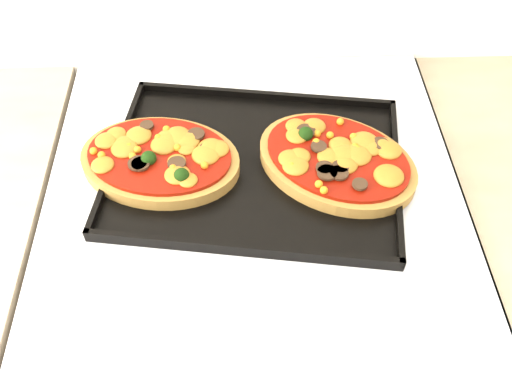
{
  "coord_description": "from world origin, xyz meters",
  "views": [
    {
      "loc": [
        -0.01,
        1.17,
        1.53
      ],
      "look_at": [
        0.01,
        1.68,
        0.92
      ],
      "focal_mm": 40.0,
      "sensor_mm": 36.0,
      "label": 1
    }
  ],
  "objects_px": {
    "stove": "(255,331)",
    "pizza_right": "(337,159)",
    "baking_tray": "(255,165)",
    "pizza_left": "(160,158)"
  },
  "relations": [
    {
      "from": "baking_tray",
      "to": "pizza_right",
      "type": "xyz_separation_m",
      "value": [
        0.12,
        -0.01,
        0.02
      ]
    },
    {
      "from": "pizza_right",
      "to": "baking_tray",
      "type": "bearing_deg",
      "value": 175.82
    },
    {
      "from": "stove",
      "to": "pizza_left",
      "type": "height_order",
      "value": "pizza_left"
    },
    {
      "from": "baking_tray",
      "to": "pizza_right",
      "type": "bearing_deg",
      "value": 4.48
    },
    {
      "from": "stove",
      "to": "pizza_right",
      "type": "distance_m",
      "value": 0.5
    },
    {
      "from": "stove",
      "to": "baking_tray",
      "type": "height_order",
      "value": "baking_tray"
    },
    {
      "from": "pizza_left",
      "to": "pizza_right",
      "type": "distance_m",
      "value": 0.25
    },
    {
      "from": "stove",
      "to": "pizza_right",
      "type": "xyz_separation_m",
      "value": [
        0.12,
        0.02,
        0.48
      ]
    },
    {
      "from": "stove",
      "to": "baking_tray",
      "type": "bearing_deg",
      "value": 87.99
    },
    {
      "from": "pizza_right",
      "to": "stove",
      "type": "bearing_deg",
      "value": -168.62
    }
  ]
}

